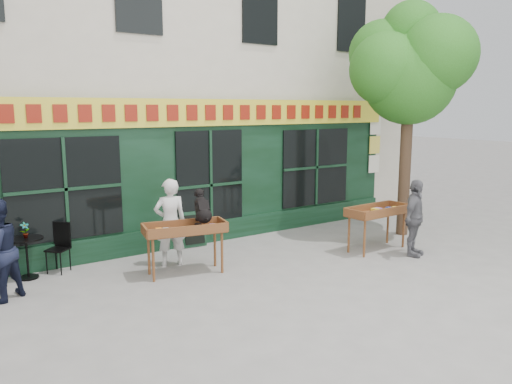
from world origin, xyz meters
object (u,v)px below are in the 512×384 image
Objects in this scene: book_cart_center at (185,231)px; dog at (202,205)px; woman at (170,222)px; bistro_table at (27,250)px; man_right at (414,218)px; book_cart_right at (377,213)px.

book_cart_center is 2.66× the size of dog.
woman is 2.29× the size of bistro_table.
man_right is (4.51, -1.67, -0.01)m from book_cart_center.
book_cart_center is at bearing 137.44° from man_right.
man_right reaches higher than bistro_table.
book_cart_right is 2.00× the size of bistro_table.
woman reaches higher than book_cart_right.
woman is 5.07m from man_right.
woman is (-0.35, 0.70, -0.42)m from dog.
woman is 4.49m from book_cart_right.
bistro_table is (-2.52, 0.74, -0.33)m from woman.
man_right is at bearing 164.58° from woman.
book_cart_right is at bearing 171.36° from woman.
book_cart_right is (4.21, -0.92, 0.00)m from book_cart_center.
woman reaches higher than book_cart_center.
book_cart_center and book_cart_right have the same top height.
dog is (0.35, -0.05, 0.47)m from book_cart_center.
dog is at bearing 128.36° from woman.
bistro_table is at bearing 165.16° from dog.
man_right reaches higher than book_cart_center.
bistro_table is at bearing -4.56° from woman.
woman reaches higher than man_right.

